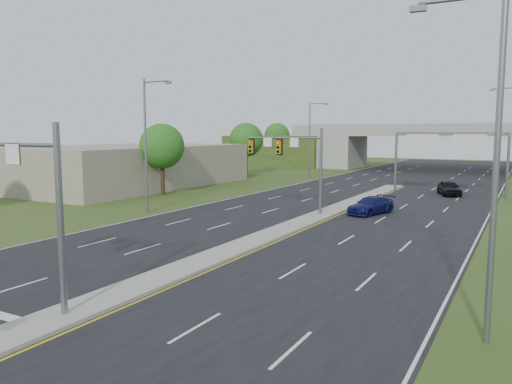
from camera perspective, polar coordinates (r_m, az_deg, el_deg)
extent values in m
plane|color=#2F4017|center=(19.78, -21.00, -13.28)|extent=(240.00, 240.00, 0.00)
cube|color=black|center=(49.46, 11.57, -1.02)|extent=(24.00, 160.00, 0.02)
cube|color=gray|center=(38.27, 6.24, -3.06)|extent=(2.00, 54.00, 0.16)
cube|color=gold|center=(38.73, 4.67, -3.04)|extent=(0.12, 54.00, 0.01)
cube|color=gold|center=(37.87, 7.85, -3.31)|extent=(0.12, 54.00, 0.01)
cube|color=silver|center=(54.08, -0.45, -0.21)|extent=(0.12, 160.00, 0.01)
cube|color=silver|center=(47.40, 25.33, -1.87)|extent=(0.12, 160.00, 0.01)
cylinder|color=slate|center=(18.89, -21.45, -3.24)|extent=(0.24, 0.24, 7.00)
cube|color=white|center=(20.39, -26.07, 3.89)|extent=(0.75, 0.04, 0.75)
cylinder|color=slate|center=(39.69, 7.41, 2.22)|extent=(0.24, 0.24, 7.00)
cylinder|color=slate|center=(40.86, 3.20, 6.19)|extent=(6.50, 0.16, 0.16)
cube|color=#CE940C|center=(40.79, 2.63, 5.14)|extent=(0.35, 0.25, 1.10)
cube|color=#CE940C|center=(42.00, -0.57, 5.19)|extent=(0.35, 0.25, 1.10)
cube|color=black|center=(40.91, 2.71, 5.14)|extent=(0.55, 0.04, 1.30)
cube|color=black|center=(42.12, -0.48, 5.20)|extent=(0.55, 0.04, 1.30)
sphere|color=#FF0C05|center=(40.66, 2.55, 5.63)|extent=(0.20, 0.20, 0.20)
sphere|color=#FF0C05|center=(41.88, -0.66, 5.67)|extent=(0.20, 0.20, 0.20)
cube|color=white|center=(41.41, 1.34, 5.72)|extent=(0.75, 0.04, 0.75)
cube|color=white|center=(40.36, 4.39, 5.68)|extent=(0.75, 0.04, 0.75)
cylinder|color=slate|center=(58.46, 15.69, 3.29)|extent=(0.28, 0.28, 6.60)
cylinder|color=slate|center=(56.99, 26.83, 2.73)|extent=(0.28, 0.28, 6.60)
cube|color=slate|center=(57.36, 21.32, 6.22)|extent=(11.50, 0.35, 0.35)
cube|color=#0C5A16|center=(57.62, 18.43, 5.24)|extent=(3.20, 0.08, 2.00)
cube|color=#0C5A16|center=(56.95, 23.20, 5.02)|extent=(3.20, 0.08, 2.00)
cube|color=silver|center=(57.57, 18.42, 5.24)|extent=(3.30, 0.03, 2.10)
cube|color=silver|center=(56.90, 23.20, 5.02)|extent=(3.30, 0.03, 2.10)
cube|color=gray|center=(97.14, 9.89, 4.58)|extent=(6.00, 12.00, 6.00)
cube|color=#2F4017|center=(102.08, 2.95, 4.77)|extent=(20.00, 14.00, 6.00)
cube|color=gray|center=(92.98, 19.96, 6.39)|extent=(50.00, 12.00, 1.20)
cube|color=gray|center=(87.26, 19.40, 7.10)|extent=(50.00, 0.40, 0.90)
cube|color=gray|center=(98.72, 20.51, 6.98)|extent=(50.00, 0.40, 0.90)
cylinder|color=slate|center=(42.34, -12.50, 5.11)|extent=(0.20, 0.20, 11.00)
cylinder|color=slate|center=(41.71, -11.36, 12.27)|extent=(2.50, 0.12, 0.12)
cube|color=slate|center=(40.91, -9.98, 12.20)|extent=(0.50, 0.25, 0.18)
cylinder|color=slate|center=(72.44, 6.13, 5.88)|extent=(0.20, 0.20, 11.00)
cylinder|color=slate|center=(72.08, 7.11, 10.00)|extent=(2.50, 0.12, 0.12)
cube|color=slate|center=(71.62, 8.06, 9.89)|extent=(0.50, 0.25, 0.18)
cylinder|color=slate|center=(16.92, 25.74, 2.26)|extent=(0.20, 0.20, 11.00)
cube|color=slate|center=(17.63, 18.03, 19.29)|extent=(0.50, 0.25, 0.18)
cylinder|color=slate|center=(52.06, 26.79, 10.57)|extent=(2.50, 0.12, 0.12)
cube|color=slate|center=(52.12, 25.39, 10.47)|extent=(0.50, 0.25, 0.18)
cylinder|color=#382316|center=(54.36, -10.63, 1.81)|extent=(0.44, 0.44, 4.00)
sphere|color=#295215|center=(54.18, -10.70, 5.18)|extent=(4.80, 4.80, 4.80)
cylinder|color=#382316|center=(77.22, -1.13, 3.47)|extent=(0.44, 0.44, 4.25)
sphere|color=#295215|center=(77.09, -1.13, 5.99)|extent=(5.20, 5.20, 5.20)
cylinder|color=#382316|center=(118.19, 2.41, 4.69)|extent=(0.44, 0.44, 4.50)
sphere|color=#295215|center=(118.11, 2.42, 6.44)|extent=(6.00, 6.00, 6.00)
cylinder|color=#382316|center=(112.69, 8.82, 4.45)|extent=(0.44, 0.44, 4.25)
sphere|color=#295215|center=(112.60, 8.85, 6.18)|extent=(5.60, 5.60, 5.60)
cube|color=gray|center=(64.66, -14.70, 2.93)|extent=(18.00, 30.00, 5.00)
imported|color=#0B0F44|center=(41.82, 12.98, -1.50)|extent=(3.34, 5.20, 1.40)
imported|color=black|center=(56.66, 21.21, 0.45)|extent=(3.33, 4.97, 1.57)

